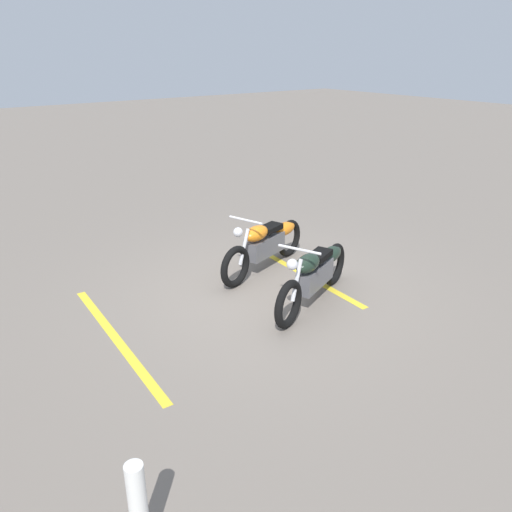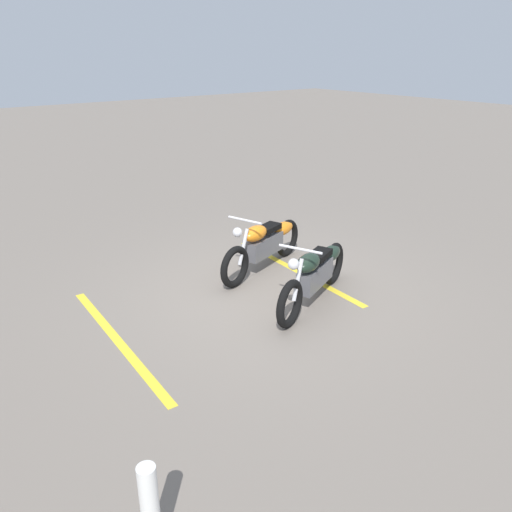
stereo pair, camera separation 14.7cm
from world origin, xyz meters
name	(u,v)px [view 2 (the right image)]	position (x,y,z in m)	size (l,w,h in m)	color
ground_plane	(269,291)	(0.00, 0.00, 0.00)	(60.00, 60.00, 0.00)	slate
motorcycle_bright_foreground	(265,243)	(-0.49, -0.71, 0.46)	(2.16, 0.87, 1.04)	black
motorcycle_dark_foreground	(315,273)	(-0.32, 0.67, 0.46)	(2.10, 0.96, 1.04)	black
bollard_post	(150,510)	(3.43, 2.85, 0.40)	(0.14, 0.14, 0.80)	white
parking_stripe_near	(296,270)	(-0.86, -0.32, 0.00)	(3.20, 0.12, 0.01)	yellow
parking_stripe_mid	(118,340)	(2.44, -0.08, 0.00)	(3.20, 0.12, 0.01)	yellow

